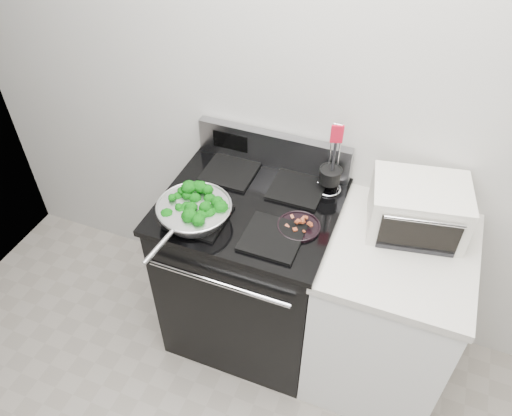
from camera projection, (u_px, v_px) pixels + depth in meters
The scene contains 8 objects.
back_wall at pixel (344, 101), 2.12m from camera, with size 4.00×0.02×2.70m, color beige.
gas_range at pixel (251, 269), 2.56m from camera, with size 0.79×0.69×1.13m.
counter at pixel (383, 314), 2.39m from camera, with size 0.62×0.68×0.92m.
skillet at pixel (194, 211), 2.12m from camera, with size 0.33×0.52×0.07m.
broccoli_pile at pixel (194, 208), 2.11m from camera, with size 0.26×0.26×0.09m, color black, non-canonical shape.
bacon_plate at pixel (299, 225), 2.11m from camera, with size 0.19×0.19×0.04m.
utensil_holder at pixel (330, 179), 2.27m from camera, with size 0.12×0.12×0.36m.
toaster_oven at pixel (418, 208), 2.09m from camera, with size 0.44×0.36×0.23m.
Camera 1 is at (0.33, -0.13, 2.45)m, focal length 35.00 mm.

